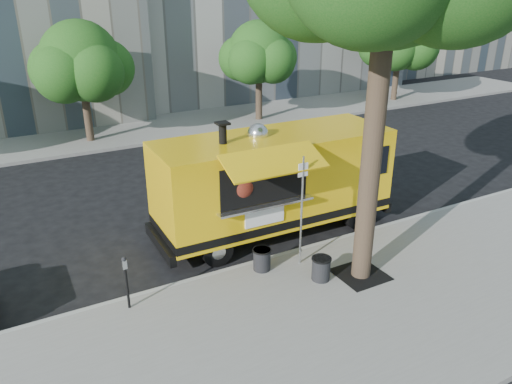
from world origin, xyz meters
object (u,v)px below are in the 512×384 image
far_tree_b (80,61)px  trash_bin_right (262,259)px  parking_meter (126,277)px  food_truck (274,181)px  trash_bin_left (321,268)px  far_tree_c (259,52)px  far_tree_d (400,39)px  sign_post (302,205)px

far_tree_b → trash_bin_right: far_tree_b is taller
parking_meter → food_truck: size_ratio=0.18×
far_tree_b → trash_bin_right: 14.53m
parking_meter → trash_bin_right: bearing=-0.1°
trash_bin_left → food_truck: bearing=82.8°
far_tree_c → far_tree_d: size_ratio=0.92×
far_tree_c → trash_bin_left: size_ratio=8.58×
parking_meter → far_tree_d: bearing=33.6°
far_tree_b → parking_meter: size_ratio=4.12×
trash_bin_left → trash_bin_right: size_ratio=1.03×
parking_meter → trash_bin_left: bearing=-13.8°
far_tree_c → trash_bin_right: bearing=-118.6°
far_tree_b → trash_bin_left: 15.75m
far_tree_c → sign_post: 15.48m
far_tree_b → far_tree_c: (9.00, -0.30, -0.12)m
far_tree_d → parking_meter: far_tree_d is taller
parking_meter → food_truck: food_truck is taller
far_tree_d → trash_bin_right: 22.64m
far_tree_b → food_truck: (2.97, -12.13, -2.13)m
sign_post → parking_meter: size_ratio=2.25×
far_tree_d → trash_bin_right: (-17.50, -13.95, -3.43)m
parking_meter → sign_post: bearing=-2.5°
far_tree_d → trash_bin_left: size_ratio=9.30×
food_truck → trash_bin_right: size_ratio=12.52×
far_tree_b → trash_bin_left: bearing=-80.4°
far_tree_b → far_tree_c: bearing=-1.9°
parking_meter → food_truck: (4.97, 1.92, 0.72)m
trash_bin_left → parking_meter: bearing=166.2°
far_tree_b → trash_bin_left: (2.58, -15.17, -3.36)m
far_tree_b → sign_post: 14.61m
far_tree_c → far_tree_d: (10.00, 0.20, 0.17)m
far_tree_b → parking_meter: bearing=-98.1°
parking_meter → trash_bin_left: parking_meter is taller
far_tree_c → trash_bin_right: 16.00m
far_tree_b → far_tree_c: 9.01m
far_tree_c → trash_bin_right: far_tree_c is taller
food_truck → trash_bin_right: food_truck is taller
food_truck → far_tree_d: bearing=37.8°
food_truck → trash_bin_left: bearing=-96.3°
far_tree_d → food_truck: (-16.03, -12.03, -2.18)m
trash_bin_right → trash_bin_left: bearing=-46.2°
food_truck → trash_bin_left: size_ratio=12.13×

